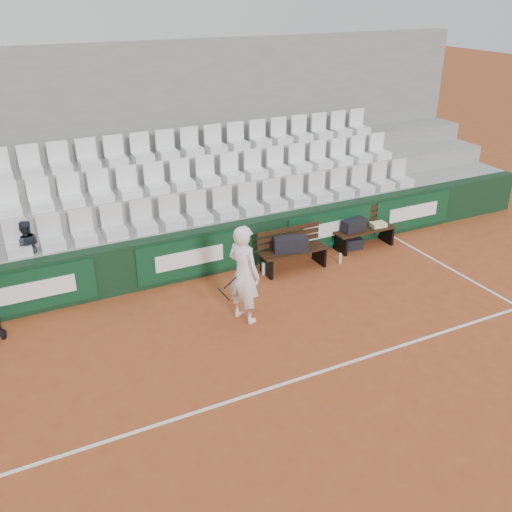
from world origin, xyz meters
The scene contains 20 objects.
ground centered at (0.00, 0.00, 0.00)m, with size 80.00×80.00×0.00m, color #9F4923.
court_baseline centered at (0.00, 0.00, 0.00)m, with size 18.00×0.06×0.01m, color white.
back_barrier centered at (0.07, 3.99, 0.50)m, with size 18.00×0.34×1.00m.
grandstand_tier_front centered at (0.00, 4.62, 0.50)m, with size 18.00×0.95×1.00m, color #9A9997.
grandstand_tier_mid centered at (0.00, 5.58, 0.72)m, with size 18.00×0.95×1.45m, color #979694.
grandstand_tier_back centered at (0.00, 6.53, 0.95)m, with size 18.00×0.95×1.90m, color gray.
grandstand_rear_wall centered at (0.00, 7.15, 2.20)m, with size 18.00×0.30×4.40m, color gray.
seat_row_front centered at (0.00, 4.45, 1.31)m, with size 11.90×0.44×0.63m, color silver.
seat_row_mid centered at (0.00, 5.40, 1.77)m, with size 11.90×0.44×0.63m, color white.
seat_row_back centered at (0.00, 6.35, 2.21)m, with size 11.90×0.44×0.63m, color white.
bench_left centered at (1.97, 3.34, 0.23)m, with size 1.50×0.56×0.45m, color black.
bench_right centered at (4.00, 3.60, 0.23)m, with size 1.50×0.56×0.45m, color black.
sports_bag_left centered at (1.89, 3.34, 0.60)m, with size 0.72×0.31×0.31m, color black.
sports_bag_right centered at (3.72, 3.64, 0.59)m, with size 0.58×0.27×0.27m, color black.
towel centered at (4.37, 3.58, 0.50)m, with size 0.35×0.25×0.10m, color beige.
sports_bag_ground centered at (3.72, 3.62, 0.13)m, with size 0.42×0.25×0.25m, color black.
water_bottle_near centered at (1.27, 3.38, 0.14)m, with size 0.08×0.08×0.28m, color silver.
water_bottle_far centered at (3.02, 3.12, 0.12)m, with size 0.07×0.07×0.24m, color silver.
tennis_player centered at (0.15, 1.98, 0.92)m, with size 0.83×0.79×1.84m.
spectator_c centered at (-3.16, 4.50, 1.53)m, with size 0.52×0.40×1.07m, color #1F232F.
Camera 1 is at (-3.65, -6.11, 5.55)m, focal length 40.00 mm.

